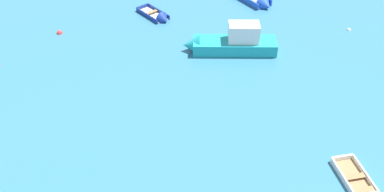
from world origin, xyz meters
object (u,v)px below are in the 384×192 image
rowboat_deep_blue_far_right (160,18)px  motor_launch_turquoise_near_left (229,43)px  rowboat_blue_back_row_left (258,2)px  mooring_buoy_outer_edge (349,30)px  mooring_buoy_midfield (60,33)px

rowboat_deep_blue_far_right → motor_launch_turquoise_near_left: bearing=-28.0°
rowboat_deep_blue_far_right → rowboat_blue_back_row_left: bearing=32.2°
rowboat_blue_back_row_left → rowboat_deep_blue_far_right: bearing=-147.8°
rowboat_blue_back_row_left → mooring_buoy_outer_edge: rowboat_blue_back_row_left is taller
rowboat_deep_blue_far_right → mooring_buoy_midfield: (-6.28, -3.70, -0.15)m
rowboat_deep_blue_far_right → mooring_buoy_outer_edge: (13.71, 1.82, -0.15)m
motor_launch_turquoise_near_left → rowboat_deep_blue_far_right: motor_launch_turquoise_near_left is taller
mooring_buoy_midfield → rowboat_deep_blue_far_right: bearing=30.5°
rowboat_deep_blue_far_right → mooring_buoy_outer_edge: rowboat_deep_blue_far_right is taller
motor_launch_turquoise_near_left → rowboat_blue_back_row_left: motor_launch_turquoise_near_left is taller
mooring_buoy_outer_edge → mooring_buoy_midfield: (-19.99, -5.53, 0.00)m
rowboat_blue_back_row_left → mooring_buoy_midfield: rowboat_blue_back_row_left is taller
motor_launch_turquoise_near_left → rowboat_deep_blue_far_right: size_ratio=1.98×
mooring_buoy_midfield → motor_launch_turquoise_near_left: bearing=2.9°
mooring_buoy_outer_edge → mooring_buoy_midfield: 20.74m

